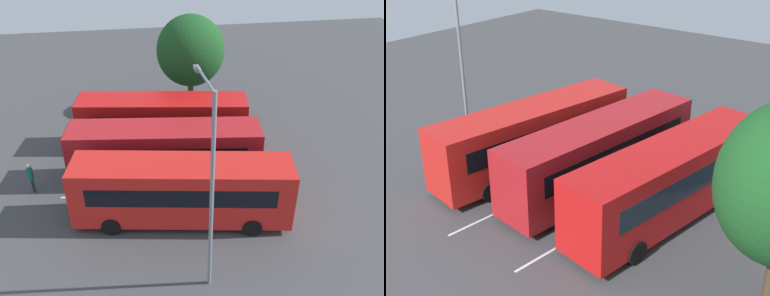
# 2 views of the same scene
# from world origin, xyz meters

# --- Properties ---
(ground_plane) EXTENTS (66.09, 66.09, 0.00)m
(ground_plane) POSITION_xyz_m (0.00, 0.00, 0.00)
(ground_plane) COLOR #424244
(bus_far_left) EXTENTS (11.07, 4.11, 3.40)m
(bus_far_left) POSITION_xyz_m (0.30, -3.70, 1.86)
(bus_far_left) COLOR red
(bus_far_left) RESTS_ON ground
(bus_center_left) EXTENTS (11.05, 3.83, 3.40)m
(bus_center_left) POSITION_xyz_m (0.57, 0.12, 1.86)
(bus_center_left) COLOR #AD191E
(bus_center_left) RESTS_ON ground
(bus_center_right) EXTENTS (11.08, 4.28, 3.40)m
(bus_center_right) POSITION_xyz_m (0.12, 3.89, 1.86)
(bus_center_right) COLOR red
(bus_center_right) RESTS_ON ground
(pedestrian) EXTENTS (0.43, 0.43, 1.81)m
(pedestrian) POSITION_xyz_m (8.05, 0.21, 1.08)
(pedestrian) COLOR #232833
(pedestrian) RESTS_ON ground
(street_lamp) EXTENTS (0.34, 2.88, 8.99)m
(street_lamp) POSITION_xyz_m (-0.44, 7.94, 5.15)
(street_lamp) COLOR gray
(street_lamp) RESTS_ON ground
(lane_stripe_outer_left) EXTENTS (13.06, 1.77, 0.01)m
(lane_stripe_outer_left) POSITION_xyz_m (0.00, -1.88, 0.00)
(lane_stripe_outer_left) COLOR silver
(lane_stripe_outer_left) RESTS_ON ground
(lane_stripe_inner_left) EXTENTS (13.06, 1.77, 0.01)m
(lane_stripe_inner_left) POSITION_xyz_m (0.00, 1.88, 0.00)
(lane_stripe_inner_left) COLOR silver
(lane_stripe_inner_left) RESTS_ON ground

